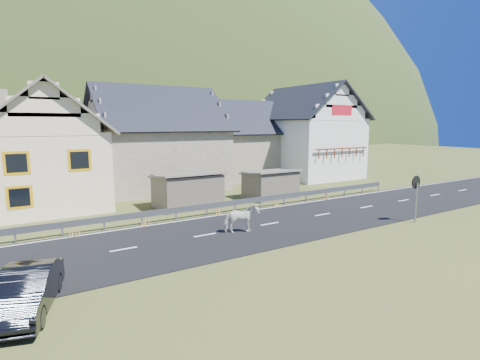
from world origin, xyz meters
TOP-DOWN VIEW (x-y plane):
  - ground at (0.00, 0.00)m, footprint 160.00×160.00m
  - road at (0.00, 0.00)m, footprint 60.00×7.00m
  - lane_markings at (0.00, 0.00)m, footprint 60.00×6.60m
  - guardrail at (-0.00, 3.68)m, footprint 28.10×0.09m
  - shed_left at (-2.00, 6.50)m, footprint 4.30×3.30m
  - shed_right at (4.50, 6.00)m, footprint 3.80×2.90m
  - house_cream at (-10.00, 12.00)m, footprint 7.80×9.80m
  - house_stone_a at (-1.00, 15.00)m, footprint 10.80×9.80m
  - house_stone_b at (9.00, 17.00)m, footprint 9.80×8.80m
  - house_white at (15.00, 14.00)m, footprint 8.80×10.80m
  - mountain at (5.00, 180.00)m, footprint 440.00×280.00m
  - horse at (-2.25, -0.60)m, footprint 1.25×1.88m
  - car at (-11.86, -4.00)m, footprint 2.45×4.16m
  - traffic_mirror at (7.19, -3.94)m, footprint 0.74×0.20m

SIDE VIEW (x-z plane):
  - mountain at x=5.00m, z-range -150.00..110.00m
  - ground at x=0.00m, z-range 0.00..0.00m
  - road at x=0.00m, z-range 0.00..0.04m
  - lane_markings at x=0.00m, z-range 0.04..0.05m
  - guardrail at x=0.00m, z-range 0.19..0.94m
  - car at x=-11.86m, z-range 0.00..1.30m
  - horse at x=-2.25m, z-range 0.04..1.50m
  - shed_right at x=4.50m, z-range -0.10..2.10m
  - shed_left at x=-2.00m, z-range -0.10..2.30m
  - traffic_mirror at x=7.19m, z-range 0.62..3.28m
  - house_stone_b at x=9.00m, z-range 0.19..8.29m
  - house_cream at x=-10.00m, z-range 0.21..8.51m
  - house_stone_a at x=-1.00m, z-range 0.18..9.08m
  - house_white at x=15.00m, z-range 0.21..9.91m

